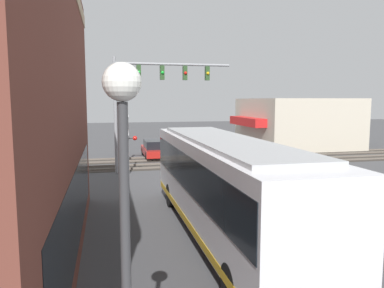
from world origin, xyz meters
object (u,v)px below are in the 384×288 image
(city_bus, at_px, (223,182))
(pedestrian_near_bus, at_px, (244,185))
(streetlamp, at_px, (125,241))
(parked_car_red, at_px, (155,149))
(crossing_signal, at_px, (128,138))

(city_bus, height_order, pedestrian_near_bus, city_bus)
(streetlamp, bearing_deg, parked_car_red, -8.02)
(crossing_signal, distance_m, parked_car_red, 7.33)
(city_bus, bearing_deg, parked_car_red, -0.00)
(city_bus, distance_m, streetlamp, 8.64)
(crossing_signal, relative_size, pedestrian_near_bus, 2.22)
(streetlamp, height_order, pedestrian_near_bus, streetlamp)
(streetlamp, relative_size, parked_car_red, 1.05)
(streetlamp, xyz_separation_m, parked_car_red, (26.12, -3.68, -2.37))
(city_bus, relative_size, pedestrian_near_bus, 7.17)
(crossing_signal, distance_m, streetlamp, 19.49)
(crossing_signal, height_order, pedestrian_near_bus, crossing_signal)
(city_bus, xyz_separation_m, parked_car_red, (18.39, -0.00, -1.21))
(crossing_signal, bearing_deg, parked_car_red, -20.81)
(parked_car_red, height_order, pedestrian_near_bus, pedestrian_near_bus)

